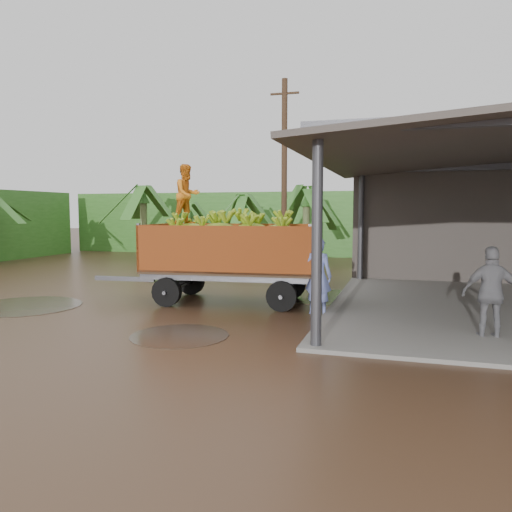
{
  "coord_description": "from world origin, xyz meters",
  "views": [
    {
      "loc": [
        6.81,
        -12.61,
        2.54
      ],
      "look_at": [
        2.8,
        0.85,
        1.26
      ],
      "focal_mm": 35.0,
      "sensor_mm": 36.0,
      "label": 1
    }
  ],
  "objects_px": {
    "man_blue": "(318,276)",
    "utility_pole": "(284,175)",
    "banana_trailer": "(231,251)",
    "man_grey": "(492,293)"
  },
  "relations": [
    {
      "from": "banana_trailer",
      "to": "utility_pole",
      "type": "relative_size",
      "value": 0.83
    },
    {
      "from": "man_blue",
      "to": "utility_pole",
      "type": "height_order",
      "value": "utility_pole"
    },
    {
      "from": "banana_trailer",
      "to": "man_grey",
      "type": "bearing_deg",
      "value": -25.79
    },
    {
      "from": "banana_trailer",
      "to": "man_grey",
      "type": "distance_m",
      "value": 6.72
    },
    {
      "from": "man_blue",
      "to": "banana_trailer",
      "type": "bearing_deg",
      "value": -9.7
    },
    {
      "from": "banana_trailer",
      "to": "man_blue",
      "type": "distance_m",
      "value": 2.79
    },
    {
      "from": "banana_trailer",
      "to": "man_grey",
      "type": "relative_size",
      "value": 3.53
    },
    {
      "from": "utility_pole",
      "to": "man_blue",
      "type": "bearing_deg",
      "value": -71.17
    },
    {
      "from": "man_blue",
      "to": "utility_pole",
      "type": "relative_size",
      "value": 0.24
    },
    {
      "from": "banana_trailer",
      "to": "utility_pole",
      "type": "xyz_separation_m",
      "value": [
        -0.26,
        7.41,
        2.59
      ]
    }
  ]
}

